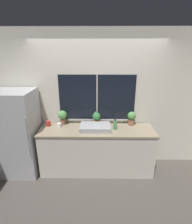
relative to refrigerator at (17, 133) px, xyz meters
name	(u,v)px	position (x,y,z in m)	size (l,w,h in m)	color
ground_plane	(97,178)	(1.51, -0.25, -0.82)	(14.00, 14.00, 0.00)	#4C4742
wall_back	(97,101)	(1.51, 0.40, 0.53)	(8.00, 0.09, 2.70)	silver
wall_left	(10,91)	(-0.66, 1.25, 0.53)	(0.06, 7.00, 2.70)	silver
wall_right	(186,92)	(3.68, 1.25, 0.53)	(0.06, 7.00, 2.70)	silver
counter	(97,150)	(1.51, 0.04, -0.37)	(2.18, 0.61, 0.89)	silver
refrigerator	(17,133)	(0.00, 0.00, 0.00)	(0.75, 0.70, 1.64)	#B7B7BC
sink	(95,127)	(1.48, 0.04, 0.12)	(0.56, 0.43, 0.28)	#ADADB2
potted_plant_left	(62,116)	(0.83, 0.26, 0.25)	(0.18, 0.18, 0.29)	#9E6B4C
potted_plant_center	(96,118)	(1.50, 0.26, 0.22)	(0.16, 0.16, 0.26)	#9E6B4C
potted_plant_right	(132,118)	(2.20, 0.26, 0.23)	(0.17, 0.17, 0.28)	#9E6B4C
soap_bottle	(115,125)	(1.85, 0.05, 0.16)	(0.07, 0.07, 0.21)	#519E5B
mug_red	(48,123)	(0.55, 0.19, 0.12)	(0.09, 0.09, 0.10)	#B72D28
mug_white	(59,125)	(0.78, 0.14, 0.11)	(0.09, 0.09, 0.08)	white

